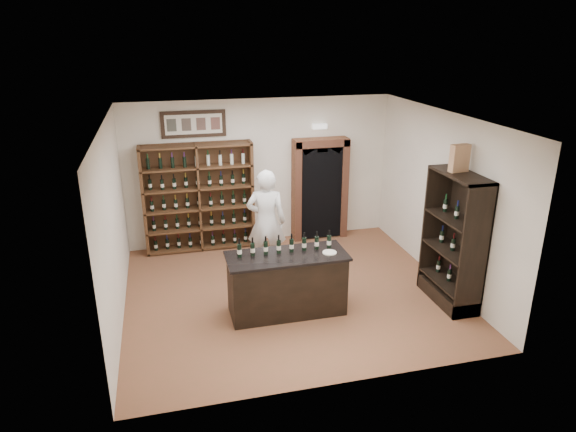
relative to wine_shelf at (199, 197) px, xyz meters
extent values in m
plane|color=brown|center=(1.30, -2.33, -1.10)|extent=(5.50, 5.50, 0.00)
plane|color=white|center=(1.30, -2.33, 1.90)|extent=(5.50, 5.50, 0.00)
cube|color=white|center=(1.30, 0.17, 0.40)|extent=(5.50, 0.04, 3.00)
cube|color=white|center=(-1.45, -2.33, 0.40)|extent=(0.04, 5.00, 3.00)
cube|color=white|center=(4.05, -2.33, 0.40)|extent=(0.04, 5.00, 3.00)
cube|color=#4E2B1B|center=(0.00, 0.14, 0.00)|extent=(2.20, 0.02, 2.20)
cube|color=#4E2B1B|center=(-1.07, -0.04, 0.00)|extent=(0.06, 0.38, 2.20)
cube|color=#4E2B1B|center=(1.07, -0.04, 0.00)|extent=(0.06, 0.38, 2.20)
cube|color=#4E2B1B|center=(0.00, -0.04, 0.00)|extent=(0.04, 0.38, 2.20)
cube|color=#4E2B1B|center=(0.00, -0.04, -1.06)|extent=(2.18, 0.38, 0.04)
cube|color=#4E2B1B|center=(0.00, -0.04, -0.64)|extent=(2.18, 0.38, 0.04)
cube|color=#4E2B1B|center=(0.00, -0.04, -0.21)|extent=(2.18, 0.38, 0.03)
cube|color=#4E2B1B|center=(0.00, -0.04, 0.21)|extent=(2.18, 0.38, 0.04)
cube|color=#4E2B1B|center=(0.00, -0.04, 0.64)|extent=(2.18, 0.38, 0.04)
cube|color=#4E2B1B|center=(0.00, -0.04, 1.06)|extent=(2.18, 0.38, 0.04)
cube|color=black|center=(0.00, 0.14, 1.45)|extent=(1.25, 0.04, 0.52)
cube|color=black|center=(2.55, 0.00, -0.04)|extent=(0.97, 0.29, 2.05)
cube|color=#955239|center=(2.04, -0.02, -0.02)|extent=(0.14, 0.35, 2.15)
cube|color=#955239|center=(3.06, -0.02, -0.02)|extent=(0.14, 0.35, 2.15)
cube|color=#955239|center=(2.55, -0.02, 0.99)|extent=(1.15, 0.35, 0.16)
cube|color=white|center=(2.55, 0.09, 1.30)|extent=(0.30, 0.10, 0.10)
cube|color=black|center=(1.10, -2.93, -0.63)|extent=(1.80, 0.70, 0.94)
cube|color=black|center=(1.10, -2.93, -0.12)|extent=(1.88, 0.78, 0.04)
cylinder|color=black|center=(0.38, -2.83, 0.01)|extent=(0.07, 0.07, 0.21)
cylinder|color=beige|center=(0.38, -2.83, -0.01)|extent=(0.07, 0.07, 0.07)
cylinder|color=black|center=(0.38, -2.83, 0.16)|extent=(0.03, 0.03, 0.09)
cylinder|color=black|center=(0.59, -2.83, 0.01)|extent=(0.07, 0.07, 0.21)
cylinder|color=beige|center=(0.59, -2.83, -0.01)|extent=(0.07, 0.07, 0.07)
cylinder|color=black|center=(0.59, -2.83, 0.16)|extent=(0.03, 0.03, 0.09)
cylinder|color=black|center=(0.79, -2.83, 0.01)|extent=(0.07, 0.07, 0.21)
cylinder|color=beige|center=(0.79, -2.83, -0.01)|extent=(0.07, 0.07, 0.07)
cylinder|color=black|center=(0.79, -2.83, 0.16)|extent=(0.03, 0.03, 0.09)
cylinder|color=black|center=(1.00, -2.83, 0.01)|extent=(0.07, 0.07, 0.21)
cylinder|color=beige|center=(1.00, -2.83, -0.01)|extent=(0.07, 0.07, 0.07)
cylinder|color=black|center=(1.00, -2.83, 0.16)|extent=(0.03, 0.03, 0.09)
cylinder|color=black|center=(1.20, -2.83, 0.01)|extent=(0.07, 0.07, 0.21)
cylinder|color=beige|center=(1.20, -2.83, -0.01)|extent=(0.07, 0.07, 0.07)
cylinder|color=black|center=(1.20, -2.83, 0.16)|extent=(0.03, 0.03, 0.09)
cylinder|color=black|center=(1.41, -2.83, 0.01)|extent=(0.07, 0.07, 0.21)
cylinder|color=beige|center=(1.41, -2.83, -0.01)|extent=(0.07, 0.07, 0.07)
cylinder|color=black|center=(1.41, -2.83, 0.16)|extent=(0.03, 0.03, 0.09)
cylinder|color=black|center=(1.61, -2.83, 0.01)|extent=(0.07, 0.07, 0.21)
cylinder|color=beige|center=(1.61, -2.83, -0.01)|extent=(0.07, 0.07, 0.07)
cylinder|color=black|center=(1.61, -2.83, 0.16)|extent=(0.03, 0.03, 0.09)
cylinder|color=black|center=(1.82, -2.83, 0.01)|extent=(0.07, 0.07, 0.21)
cylinder|color=beige|center=(1.82, -2.83, -0.01)|extent=(0.07, 0.07, 0.07)
cylinder|color=black|center=(1.82, -2.83, 0.16)|extent=(0.03, 0.03, 0.09)
cube|color=black|center=(4.02, -3.23, 0.00)|extent=(0.02, 1.20, 2.20)
cube|color=black|center=(3.79, -3.81, 0.00)|extent=(0.48, 0.04, 2.20)
cube|color=black|center=(3.79, -2.65, 0.00)|extent=(0.48, 0.04, 2.20)
cube|color=black|center=(3.79, -3.23, 1.08)|extent=(0.48, 1.20, 0.04)
cube|color=black|center=(3.79, -3.23, -0.98)|extent=(0.48, 1.20, 0.24)
cube|color=black|center=(3.79, -3.23, -0.75)|extent=(0.48, 1.16, 0.03)
cube|color=black|center=(3.79, -3.23, -0.20)|extent=(0.48, 1.16, 0.03)
cube|color=black|center=(3.79, -3.23, 0.35)|extent=(0.48, 1.16, 0.03)
imported|color=white|center=(1.10, -1.39, -0.12)|extent=(0.81, 0.64, 1.96)
cylinder|color=beige|center=(1.76, -3.03, -0.09)|extent=(0.22, 0.22, 0.02)
cube|color=tan|center=(3.80, -3.11, 1.31)|extent=(0.32, 0.16, 0.43)
camera|label=1|loc=(-0.65, -9.96, 3.19)|focal=32.00mm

